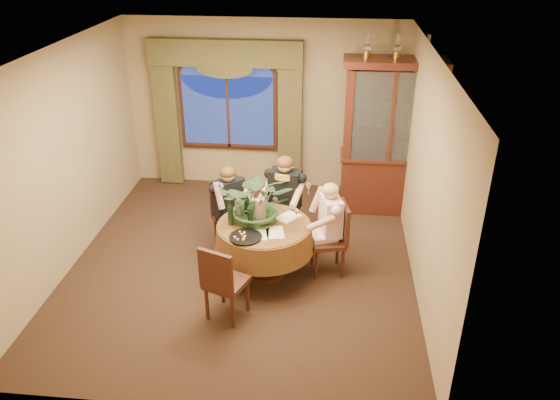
# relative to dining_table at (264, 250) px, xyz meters

# --- Properties ---
(floor) EXTENTS (5.00, 5.00, 0.00)m
(floor) POSITION_rel_dining_table_xyz_m (-0.33, 0.25, -0.38)
(floor) COLOR black
(floor) RESTS_ON ground
(wall_back) EXTENTS (4.50, 0.00, 4.50)m
(wall_back) POSITION_rel_dining_table_xyz_m (-0.33, 2.75, 1.02)
(wall_back) COLOR #9C825B
(wall_back) RESTS_ON ground
(wall_right) EXTENTS (0.00, 5.00, 5.00)m
(wall_right) POSITION_rel_dining_table_xyz_m (1.92, 0.25, 1.02)
(wall_right) COLOR #9C825B
(wall_right) RESTS_ON ground
(ceiling) EXTENTS (5.00, 5.00, 0.00)m
(ceiling) POSITION_rel_dining_table_xyz_m (-0.33, 0.25, 2.42)
(ceiling) COLOR white
(ceiling) RESTS_ON wall_back
(window) EXTENTS (1.62, 0.10, 1.32)m
(window) POSITION_rel_dining_table_xyz_m (-0.93, 2.68, 0.92)
(window) COLOR navy
(window) RESTS_ON wall_back
(arched_transom) EXTENTS (1.60, 0.06, 0.44)m
(arched_transom) POSITION_rel_dining_table_xyz_m (-0.93, 2.68, 1.71)
(arched_transom) COLOR navy
(arched_transom) RESTS_ON wall_back
(drapery_left) EXTENTS (0.38, 0.14, 2.32)m
(drapery_left) POSITION_rel_dining_table_xyz_m (-1.96, 2.63, 0.80)
(drapery_left) COLOR #464120
(drapery_left) RESTS_ON floor
(drapery_right) EXTENTS (0.38, 0.14, 2.32)m
(drapery_right) POSITION_rel_dining_table_xyz_m (0.10, 2.63, 0.80)
(drapery_right) COLOR #464120
(drapery_right) RESTS_ON floor
(swag_valance) EXTENTS (2.45, 0.16, 0.42)m
(swag_valance) POSITION_rel_dining_table_xyz_m (-0.93, 2.60, 1.90)
(swag_valance) COLOR #464120
(swag_valance) RESTS_ON wall_back
(dining_table) EXTENTS (1.43, 1.43, 0.75)m
(dining_table) POSITION_rel_dining_table_xyz_m (0.00, 0.00, 0.00)
(dining_table) COLOR maroon
(dining_table) RESTS_ON floor
(china_cabinet) EXTENTS (1.47, 0.58, 2.38)m
(china_cabinet) POSITION_rel_dining_table_xyz_m (1.64, 2.00, 0.82)
(china_cabinet) COLOR #3A130D
(china_cabinet) RESTS_ON floor
(oil_lamp_left) EXTENTS (0.11, 0.11, 0.34)m
(oil_lamp_left) POSITION_rel_dining_table_xyz_m (1.22, 2.00, 2.18)
(oil_lamp_left) COLOR #A5722D
(oil_lamp_left) RESTS_ON china_cabinet
(oil_lamp_center) EXTENTS (0.11, 0.11, 0.34)m
(oil_lamp_center) POSITION_rel_dining_table_xyz_m (1.64, 2.00, 2.18)
(oil_lamp_center) COLOR #A5722D
(oil_lamp_center) RESTS_ON china_cabinet
(oil_lamp_right) EXTENTS (0.11, 0.11, 0.34)m
(oil_lamp_right) POSITION_rel_dining_table_xyz_m (2.05, 2.00, 2.18)
(oil_lamp_right) COLOR #A5722D
(oil_lamp_right) RESTS_ON china_cabinet
(chair_right) EXTENTS (0.50, 0.50, 0.96)m
(chair_right) POSITION_rel_dining_table_xyz_m (0.80, 0.17, 0.10)
(chair_right) COLOR black
(chair_right) RESTS_ON floor
(chair_back_right) EXTENTS (0.47, 0.47, 0.96)m
(chair_back_right) POSITION_rel_dining_table_xyz_m (0.12, 0.90, 0.10)
(chair_back_right) COLOR black
(chair_back_right) RESTS_ON floor
(chair_back) EXTENTS (0.59, 0.59, 0.96)m
(chair_back) POSITION_rel_dining_table_xyz_m (-0.54, 0.64, 0.10)
(chair_back) COLOR black
(chair_back) RESTS_ON floor
(chair_front_left) EXTENTS (0.54, 0.54, 0.96)m
(chair_front_left) POSITION_rel_dining_table_xyz_m (-0.32, -0.85, 0.10)
(chair_front_left) COLOR black
(chair_front_left) RESTS_ON floor
(person_pink) EXTENTS (0.52, 0.54, 1.23)m
(person_pink) POSITION_rel_dining_table_xyz_m (0.82, 0.25, 0.24)
(person_pink) COLOR #F5C2C9
(person_pink) RESTS_ON floor
(person_back) EXTENTS (0.60, 0.60, 1.24)m
(person_back) POSITION_rel_dining_table_xyz_m (-0.57, 0.62, 0.24)
(person_back) COLOR black
(person_back) RESTS_ON floor
(person_scarf) EXTENTS (0.57, 0.54, 1.35)m
(person_scarf) POSITION_rel_dining_table_xyz_m (0.19, 0.80, 0.30)
(person_scarf) COLOR black
(person_scarf) RESTS_ON floor
(stoneware_vase) EXTENTS (0.16, 0.16, 0.29)m
(stoneware_vase) POSITION_rel_dining_table_xyz_m (-0.06, 0.10, 0.52)
(stoneware_vase) COLOR #8F705A
(stoneware_vase) RESTS_ON dining_table
(centerpiece_plant) EXTENTS (0.89, 0.99, 0.77)m
(centerpiece_plant) POSITION_rel_dining_table_xyz_m (-0.09, 0.13, 0.96)
(centerpiece_plant) COLOR #30502C
(centerpiece_plant) RESTS_ON dining_table
(olive_bowl) EXTENTS (0.15, 0.15, 0.05)m
(olive_bowl) POSITION_rel_dining_table_xyz_m (0.01, -0.08, 0.40)
(olive_bowl) COLOR #455126
(olive_bowl) RESTS_ON dining_table
(cheese_platter) EXTENTS (0.39, 0.39, 0.02)m
(cheese_platter) POSITION_rel_dining_table_xyz_m (-0.18, -0.35, 0.39)
(cheese_platter) COLOR black
(cheese_platter) RESTS_ON dining_table
(wine_bottle_0) EXTENTS (0.07, 0.07, 0.33)m
(wine_bottle_0) POSITION_rel_dining_table_xyz_m (-0.41, -0.05, 0.54)
(wine_bottle_0) COLOR black
(wine_bottle_0) RESTS_ON dining_table
(wine_bottle_1) EXTENTS (0.07, 0.07, 0.33)m
(wine_bottle_1) POSITION_rel_dining_table_xyz_m (-0.35, 0.12, 0.54)
(wine_bottle_1) COLOR tan
(wine_bottle_1) RESTS_ON dining_table
(wine_bottle_2) EXTENTS (0.07, 0.07, 0.33)m
(wine_bottle_2) POSITION_rel_dining_table_xyz_m (-0.16, -0.05, 0.54)
(wine_bottle_2) COLOR black
(wine_bottle_2) RESTS_ON dining_table
(wine_bottle_3) EXTENTS (0.07, 0.07, 0.33)m
(wine_bottle_3) POSITION_rel_dining_table_xyz_m (-0.23, 0.17, 0.54)
(wine_bottle_3) COLOR black
(wine_bottle_3) RESTS_ON dining_table
(tasting_paper_0) EXTENTS (0.27, 0.34, 0.00)m
(tasting_paper_0) POSITION_rel_dining_table_xyz_m (0.16, -0.19, 0.38)
(tasting_paper_0) COLOR white
(tasting_paper_0) RESTS_ON dining_table
(tasting_paper_1) EXTENTS (0.35, 0.37, 0.00)m
(tasting_paper_1) POSITION_rel_dining_table_xyz_m (0.28, 0.21, 0.38)
(tasting_paper_1) COLOR white
(tasting_paper_1) RESTS_ON dining_table
(tasting_paper_2) EXTENTS (0.24, 0.32, 0.00)m
(tasting_paper_2) POSITION_rel_dining_table_xyz_m (-0.02, -0.24, 0.38)
(tasting_paper_2) COLOR white
(tasting_paper_2) RESTS_ON dining_table
(wine_glass_person_pink) EXTENTS (0.07, 0.07, 0.18)m
(wine_glass_person_pink) POSITION_rel_dining_table_xyz_m (0.40, 0.12, 0.46)
(wine_glass_person_pink) COLOR silver
(wine_glass_person_pink) RESTS_ON dining_table
(wine_glass_person_back) EXTENTS (0.07, 0.07, 0.18)m
(wine_glass_person_back) POSITION_rel_dining_table_xyz_m (-0.28, 0.30, 0.46)
(wine_glass_person_back) COLOR silver
(wine_glass_person_back) RESTS_ON dining_table
(wine_glass_person_scarf) EXTENTS (0.07, 0.07, 0.18)m
(wine_glass_person_scarf) POSITION_rel_dining_table_xyz_m (0.09, 0.40, 0.46)
(wine_glass_person_scarf) COLOR silver
(wine_glass_person_scarf) RESTS_ON dining_table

